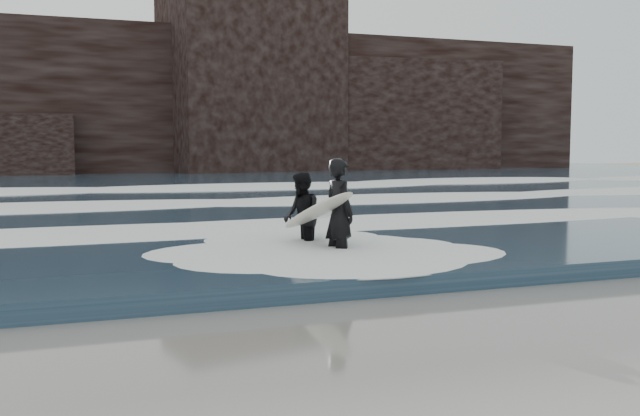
# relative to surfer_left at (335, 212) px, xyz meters

# --- Properties ---
(ground) EXTENTS (120.00, 120.00, 0.00)m
(ground) POSITION_rel_surfer_left_xyz_m (-0.63, -5.63, -0.96)
(ground) COLOR olive
(ground) RESTS_ON ground
(sea) EXTENTS (90.00, 52.00, 0.30)m
(sea) POSITION_rel_surfer_left_xyz_m (-0.63, 23.37, -0.81)
(sea) COLOR #22394C
(sea) RESTS_ON ground
(headland) EXTENTS (70.00, 9.00, 10.00)m
(headland) POSITION_rel_surfer_left_xyz_m (-0.63, 40.37, 4.04)
(headland) COLOR black
(headland) RESTS_ON ground
(foam_near) EXTENTS (60.00, 3.20, 0.20)m
(foam_near) POSITION_rel_surfer_left_xyz_m (-0.63, 3.37, -0.56)
(foam_near) COLOR white
(foam_near) RESTS_ON sea
(foam_mid) EXTENTS (60.00, 4.00, 0.24)m
(foam_mid) POSITION_rel_surfer_left_xyz_m (-0.63, 10.37, -0.54)
(foam_mid) COLOR white
(foam_mid) RESTS_ON sea
(foam_far) EXTENTS (60.00, 4.80, 0.30)m
(foam_far) POSITION_rel_surfer_left_xyz_m (-0.63, 19.37, -0.51)
(foam_far) COLOR white
(foam_far) RESTS_ON sea
(surfer_left) EXTENTS (1.19, 2.12, 1.90)m
(surfer_left) POSITION_rel_surfer_left_xyz_m (0.00, 0.00, 0.00)
(surfer_left) COLOR black
(surfer_left) RESTS_ON ground
(surfer_right) EXTENTS (1.28, 2.21, 1.63)m
(surfer_right) POSITION_rel_surfer_left_xyz_m (-0.23, 0.97, -0.13)
(surfer_right) COLOR black
(surfer_right) RESTS_ON ground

